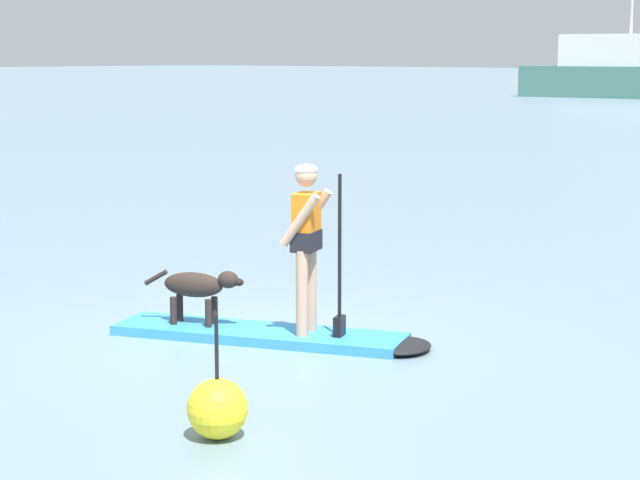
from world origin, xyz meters
The scene contains 6 objects.
ground_plane centered at (0.00, 0.00, 0.00)m, with size 400.00×400.00×0.00m, color slate.
paddleboard centered at (0.21, 0.08, 0.05)m, with size 3.36×1.79×0.10m.
person_paddler centered at (0.50, 0.18, 1.10)m, with size 0.67×0.58×1.71m.
dog centered at (-0.64, -0.23, 0.50)m, with size 1.08×0.46×0.59m.
moored_boat_port centered at (-25.31, 63.58, 1.57)m, with size 13.13×4.13×12.02m.
marker_buoy centered at (1.84, -2.53, 0.24)m, with size 0.47×0.47×0.97m.
Camera 1 is at (7.77, -8.69, 2.89)m, focal length 65.56 mm.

